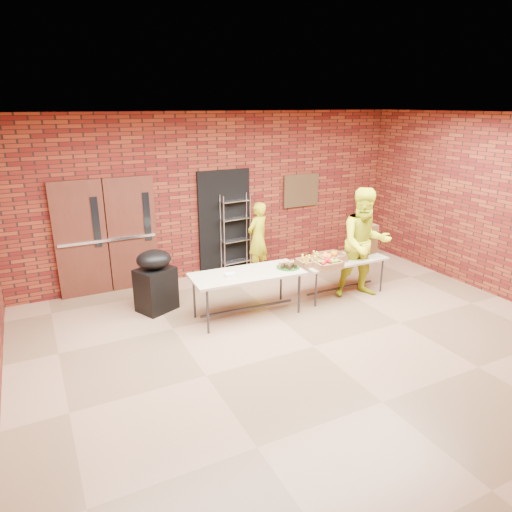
{
  "coord_description": "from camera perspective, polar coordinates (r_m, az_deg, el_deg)",
  "views": [
    {
      "loc": [
        -3.37,
        -4.81,
        3.33
      ],
      "look_at": [
        -0.23,
        1.4,
        0.99
      ],
      "focal_mm": 32.0,
      "sensor_mm": 36.0,
      "label": 1
    }
  ],
  "objects": [
    {
      "name": "table_left",
      "position": [
        7.35,
        -1.11,
        -2.57
      ],
      "size": [
        1.85,
        0.86,
        0.75
      ],
      "rotation": [
        0.0,
        0.0,
        -0.06
      ],
      "color": "#B6A88B",
      "rests_on": "room"
    },
    {
      "name": "double_doors",
      "position": [
        8.64,
        -18.07,
        2.34
      ],
      "size": [
        1.78,
        0.12,
        2.1
      ],
      "color": "#4C2015",
      "rests_on": "room"
    },
    {
      "name": "basket_oranges",
      "position": [
        8.19,
        9.21,
        -0.14
      ],
      "size": [
        0.5,
        0.39,
        0.16
      ],
      "color": "#9B6B3E",
      "rests_on": "table_right"
    },
    {
      "name": "basket_apples",
      "position": [
        7.87,
        8.87,
        -0.95
      ],
      "size": [
        0.46,
        0.36,
        0.14
      ],
      "color": "#9B6B3E",
      "rests_on": "table_right"
    },
    {
      "name": "volunteer_woman",
      "position": [
        9.26,
        0.21,
        2.27
      ],
      "size": [
        0.63,
        0.53,
        1.47
      ],
      "primitive_type": "imported",
      "rotation": [
        0.0,
        0.0,
        3.54
      ],
      "color": "#C3CB16",
      "rests_on": "room"
    },
    {
      "name": "cup_stack_mid",
      "position": [
        8.43,
        13.36,
        0.55
      ],
      "size": [
        0.08,
        0.08,
        0.25
      ],
      "primitive_type": "cylinder",
      "color": "white",
      "rests_on": "table_right"
    },
    {
      "name": "bronze_plaque",
      "position": [
        9.96,
        5.66,
        8.16
      ],
      "size": [
        0.85,
        0.04,
        0.7
      ],
      "primitive_type": "cube",
      "color": "#42311A",
      "rests_on": "room"
    },
    {
      "name": "coffee_dispenser",
      "position": [
        8.73,
        13.2,
        2.16
      ],
      "size": [
        0.41,
        0.37,
        0.54
      ],
      "primitive_type": "cube",
      "color": "brown",
      "rests_on": "table_right"
    },
    {
      "name": "basket_bananas",
      "position": [
        7.95,
        6.66,
        -0.7
      ],
      "size": [
        0.41,
        0.32,
        0.13
      ],
      "color": "#9B6B3E",
      "rests_on": "table_right"
    },
    {
      "name": "muffin_tray",
      "position": [
        7.56,
        4.04,
        -1.13
      ],
      "size": [
        0.39,
        0.39,
        0.1
      ],
      "color": "#184F15",
      "rests_on": "table_left"
    },
    {
      "name": "wire_rack",
      "position": [
        9.26,
        -2.55,
        2.78
      ],
      "size": [
        0.61,
        0.24,
        1.63
      ],
      "primitive_type": null,
      "rotation": [
        0.0,
        0.0,
        0.07
      ],
      "color": "silver",
      "rests_on": "room"
    },
    {
      "name": "table_right",
      "position": [
        8.37,
        10.66,
        -0.73
      ],
      "size": [
        1.64,
        0.7,
        0.67
      ],
      "rotation": [
        0.0,
        0.0,
        0.01
      ],
      "color": "#B6A88B",
      "rests_on": "room"
    },
    {
      "name": "covered_grill",
      "position": [
        7.78,
        -12.47,
        -3.01
      ],
      "size": [
        0.73,
        0.68,
        1.06
      ],
      "rotation": [
        0.0,
        0.0,
        0.43
      ],
      "color": "black",
      "rests_on": "room"
    },
    {
      "name": "volunteer_man",
      "position": [
        8.27,
        13.42,
        1.54
      ],
      "size": [
        1.14,
        1.0,
        1.97
      ],
      "primitive_type": "imported",
      "rotation": [
        0.0,
        0.0,
        -0.3
      ],
      "color": "#C3CB16",
      "rests_on": "room"
    },
    {
      "name": "cup_stack_front",
      "position": [
        8.43,
        12.56,
        0.52
      ],
      "size": [
        0.08,
        0.08,
        0.23
      ],
      "primitive_type": "cylinder",
      "color": "white",
      "rests_on": "table_right"
    },
    {
      "name": "napkin_box",
      "position": [
        7.17,
        -3.25,
        -2.37
      ],
      "size": [
        0.17,
        0.11,
        0.06
      ],
      "primitive_type": "cube",
      "color": "white",
      "rests_on": "table_left"
    },
    {
      "name": "dark_doorway",
      "position": [
        9.26,
        -3.97,
        4.24
      ],
      "size": [
        1.1,
        0.06,
        2.1
      ],
      "primitive_type": "cube",
      "color": "black",
      "rests_on": "room"
    },
    {
      "name": "cup_stack_back",
      "position": [
        8.53,
        12.18,
        0.9
      ],
      "size": [
        0.09,
        0.09,
        0.27
      ],
      "primitive_type": "cylinder",
      "color": "white",
      "rests_on": "table_right"
    },
    {
      "name": "room",
      "position": [
        6.12,
        7.83,
        1.97
      ],
      "size": [
        8.08,
        7.08,
        3.28
      ],
      "color": "brown",
      "rests_on": "ground"
    }
  ]
}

